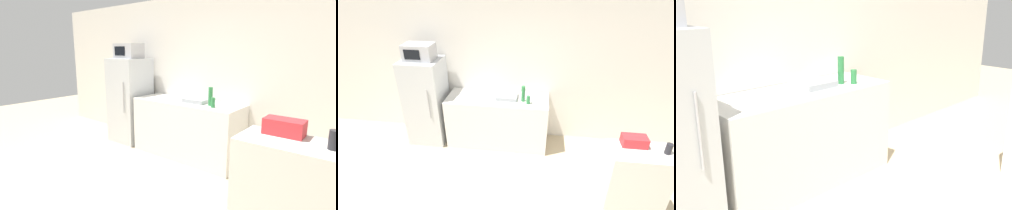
{
  "view_description": "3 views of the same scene",
  "coord_description": "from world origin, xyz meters",
  "views": [
    {
      "loc": [
        2.05,
        -0.81,
        1.74
      ],
      "look_at": [
        -0.25,
        2.01,
        0.95
      ],
      "focal_mm": 28.0,
      "sensor_mm": 36.0,
      "label": 1
    },
    {
      "loc": [
        0.42,
        -1.49,
        2.96
      ],
      "look_at": [
        -0.06,
        1.93,
        1.12
      ],
      "focal_mm": 28.0,
      "sensor_mm": 36.0,
      "label": 2
    },
    {
      "loc": [
        -2.34,
        -0.13,
        1.77
      ],
      "look_at": [
        -0.21,
        2.06,
        0.87
      ],
      "focal_mm": 40.0,
      "sensor_mm": 36.0,
      "label": 3
    }
  ],
  "objects": [
    {
      "name": "wall_back",
      "position": [
        0.0,
        2.93,
        1.3
      ],
      "size": [
        8.0,
        0.06,
        2.6
      ],
      "primitive_type": "cube",
      "color": "white",
      "rests_on": "ground_plane"
    },
    {
      "name": "counter",
      "position": [
        -0.29,
        2.55,
        0.46
      ],
      "size": [
        1.78,
        0.67,
        0.92
      ],
      "primitive_type": "cube",
      "color": "silver",
      "rests_on": "ground_plane"
    },
    {
      "name": "sink_basin",
      "position": [
        -0.12,
        2.58,
        0.95
      ],
      "size": [
        0.36,
        0.32,
        0.06
      ],
      "primitive_type": "cube",
      "color": "#9EA3A8",
      "rests_on": "counter"
    },
    {
      "name": "bottle_tall",
      "position": [
        0.16,
        2.49,
        1.06
      ],
      "size": [
        0.06,
        0.06,
        0.27
      ],
      "primitive_type": "cylinder",
      "color": "#2D7F42",
      "rests_on": "counter"
    },
    {
      "name": "bottle_short",
      "position": [
        0.25,
        2.4,
        0.99
      ],
      "size": [
        0.06,
        0.06,
        0.14
      ],
      "primitive_type": "cylinder",
      "color": "#2D7F42",
      "rests_on": "counter"
    }
  ]
}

